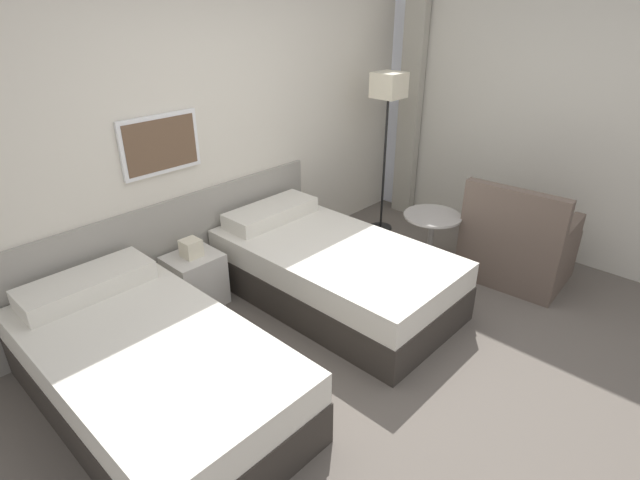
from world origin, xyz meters
TOP-DOWN VIEW (x-y plane):
  - ground_plane at (0.00, 0.00)m, footprint 16.00×16.00m
  - wall_headboard at (-0.04, 1.93)m, footprint 10.00×0.10m
  - wall_window at (2.37, -0.19)m, footprint 0.21×4.40m
  - bed_near_door at (-1.39, 0.89)m, footprint 1.07×1.98m
  - bed_near_window at (0.27, 0.89)m, footprint 1.07×1.98m
  - nightstand at (-0.56, 1.64)m, footprint 0.41×0.36m
  - floor_lamp at (1.67, 1.43)m, footprint 0.27×0.27m
  - side_table at (1.21, 0.55)m, footprint 0.51×0.51m
  - armchair at (1.64, -0.07)m, footprint 0.76×0.89m

SIDE VIEW (x-z plane):
  - ground_plane at x=0.00m, z-range 0.00..0.00m
  - nightstand at x=-0.56m, z-range -0.06..0.53m
  - bed_near_door at x=-1.39m, z-range -0.06..0.58m
  - bed_near_window at x=0.27m, z-range -0.06..0.58m
  - armchair at x=1.64m, z-range -0.16..0.76m
  - side_table at x=1.21m, z-range 0.12..0.68m
  - wall_headboard at x=-0.04m, z-range -0.05..2.65m
  - wall_window at x=2.37m, z-range -0.01..2.69m
  - floor_lamp at x=1.67m, z-range 0.59..2.22m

